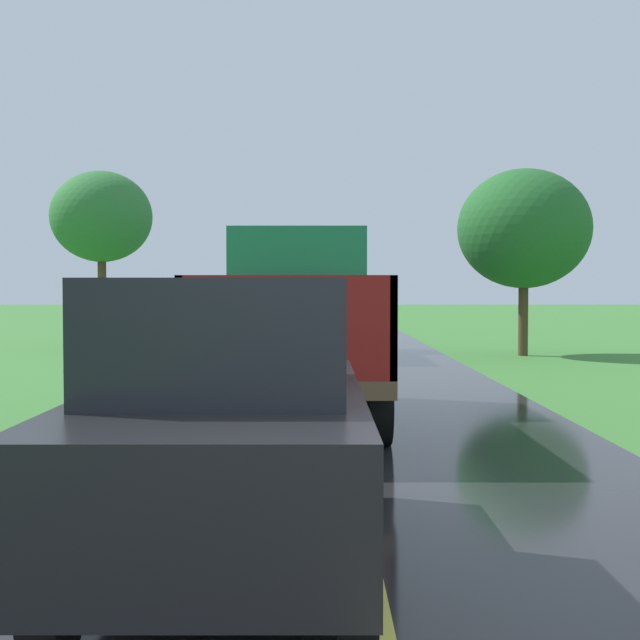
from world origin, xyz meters
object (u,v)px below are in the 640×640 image
banana_truck_near (295,321)px  roadside_tree_near_left (521,229)px  banana_truck_far (313,305)px  roadside_tree_mid_right (98,217)px  following_car (227,422)px

banana_truck_near → roadside_tree_near_left: 13.60m
banana_truck_near → banana_truck_far: same height
banana_truck_far → roadside_tree_mid_right: 8.34m
roadside_tree_near_left → roadside_tree_mid_right: size_ratio=0.93×
roadside_tree_near_left → following_car: bearing=-108.9°
banana_truck_far → following_car: size_ratio=1.42×
banana_truck_near → roadside_tree_mid_right: (-6.86, 15.31, 2.83)m
roadside_tree_near_left → roadside_tree_mid_right: (-13.08, 3.42, 0.63)m
banana_truck_near → banana_truck_far: 11.88m
roadside_tree_near_left → following_car: 20.11m
banana_truck_near → roadside_tree_mid_right: 17.02m
roadside_tree_near_left → banana_truck_near: bearing=-117.6°
banana_truck_near → roadside_tree_near_left: bearing=62.4°
banana_truck_near → following_car: bearing=-92.1°
banana_truck_far → roadside_tree_near_left: (6.02, 0.01, 2.20)m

